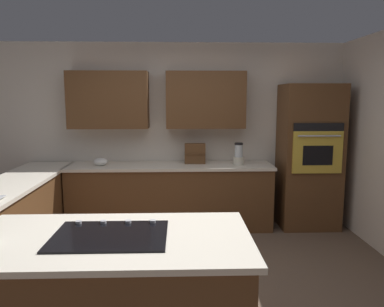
% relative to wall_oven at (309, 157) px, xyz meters
% --- Properties ---
extents(ground_plane, '(14.00, 14.00, 0.00)m').
position_rel_wall_oven_xyz_m(ground_plane, '(1.85, 1.72, -1.01)').
color(ground_plane, brown).
extents(wall_back, '(6.00, 0.44, 2.60)m').
position_rel_wall_oven_xyz_m(wall_back, '(1.93, -0.32, 0.43)').
color(wall_back, silver).
rests_on(wall_back, ground).
extents(lower_cabinets_back, '(2.80, 0.60, 0.86)m').
position_rel_wall_oven_xyz_m(lower_cabinets_back, '(1.95, -0.00, -0.58)').
color(lower_cabinets_back, brown).
rests_on(lower_cabinets_back, ground).
extents(countertop_back, '(2.84, 0.64, 0.04)m').
position_rel_wall_oven_xyz_m(countertop_back, '(1.95, -0.00, -0.13)').
color(countertop_back, silver).
rests_on(countertop_back, lower_cabinets_back).
extents(lower_cabinets_side, '(0.60, 2.90, 0.86)m').
position_rel_wall_oven_xyz_m(lower_cabinets_side, '(3.67, 1.17, -0.58)').
color(lower_cabinets_side, brown).
rests_on(lower_cabinets_side, ground).
extents(countertop_side, '(0.64, 2.94, 0.04)m').
position_rel_wall_oven_xyz_m(countertop_side, '(3.67, 1.17, -0.13)').
color(countertop_side, silver).
rests_on(countertop_side, lower_cabinets_side).
extents(island_base, '(1.82, 0.93, 0.86)m').
position_rel_wall_oven_xyz_m(island_base, '(2.29, 2.71, -0.58)').
color(island_base, brown).
rests_on(island_base, ground).
extents(island_top, '(1.90, 1.01, 0.04)m').
position_rel_wall_oven_xyz_m(island_top, '(2.29, 2.71, -0.13)').
color(island_top, silver).
rests_on(island_top, island_base).
extents(wall_oven, '(0.80, 0.66, 2.01)m').
position_rel_wall_oven_xyz_m(wall_oven, '(0.00, 0.00, 0.00)').
color(wall_oven, brown).
rests_on(wall_oven, ground).
extents(cooktop, '(0.76, 0.56, 0.03)m').
position_rel_wall_oven_xyz_m(cooktop, '(2.29, 2.70, -0.10)').
color(cooktop, black).
rests_on(cooktop, island_top).
extents(blender, '(0.15, 0.15, 0.31)m').
position_rel_wall_oven_xyz_m(blender, '(1.00, 0.03, 0.03)').
color(blender, beige).
rests_on(blender, countertop_back).
extents(mixing_bowl, '(0.19, 0.19, 0.10)m').
position_rel_wall_oven_xyz_m(mixing_bowl, '(2.90, 0.03, -0.05)').
color(mixing_bowl, white).
rests_on(mixing_bowl, countertop_back).
extents(spice_rack, '(0.29, 0.11, 0.29)m').
position_rel_wall_oven_xyz_m(spice_rack, '(1.60, -0.08, 0.04)').
color(spice_rack, brown).
rests_on(spice_rack, countertop_back).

